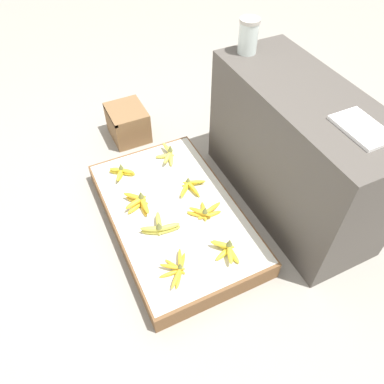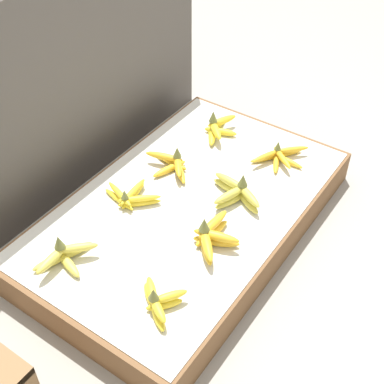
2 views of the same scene
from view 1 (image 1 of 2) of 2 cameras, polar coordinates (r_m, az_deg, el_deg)
name	(u,v)px [view 1 (image 1 of 2)]	position (r m, az deg, el deg)	size (l,w,h in m)	color
ground_plane	(175,223)	(2.44, -2.66, -4.74)	(10.00, 10.00, 0.00)	gray
display_platform	(174,216)	(2.39, -2.72, -3.74)	(1.24, 0.76, 0.14)	brown
back_vendor_table	(296,153)	(2.36, 15.50, 5.77)	(1.26, 0.51, 0.84)	#4C4742
wooden_crate	(128,123)	(3.03, -9.76, 10.33)	(0.32, 0.27, 0.26)	olive
banana_bunch_front_left	(121,172)	(2.56, -10.71, 3.00)	(0.16, 0.17, 0.10)	yellow
banana_bunch_front_midleft	(139,202)	(2.35, -8.09, -1.54)	(0.23, 0.16, 0.11)	gold
banana_bunch_front_midright	(160,227)	(2.21, -4.90, -5.36)	(0.16, 0.24, 0.11)	gold
banana_bunch_front_right	(177,269)	(2.07, -2.32, -11.64)	(0.22, 0.20, 0.08)	gold
banana_bunch_middle_left	(169,154)	(2.65, -3.60, 5.82)	(0.22, 0.16, 0.11)	#DBCC4C
banana_bunch_middle_midleft	(191,186)	(2.43, -0.22, 0.90)	(0.16, 0.22, 0.08)	yellow
banana_bunch_middle_midright	(205,212)	(2.28, 1.98, -3.08)	(0.16, 0.22, 0.10)	gold
banana_bunch_middle_right	(227,249)	(2.13, 5.31, -8.70)	(0.21, 0.14, 0.11)	yellow
glass_jar	(248,36)	(2.38, 8.58, 22.47)	(0.12, 0.12, 0.20)	silver
foam_tray_white	(362,128)	(1.94, 24.47, 8.84)	(0.28, 0.18, 0.02)	white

